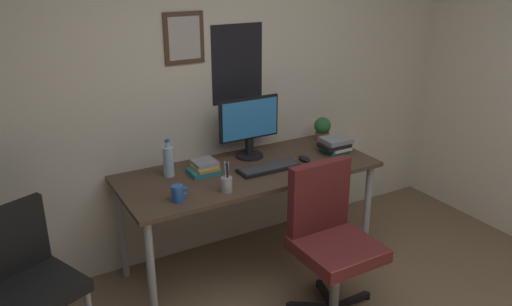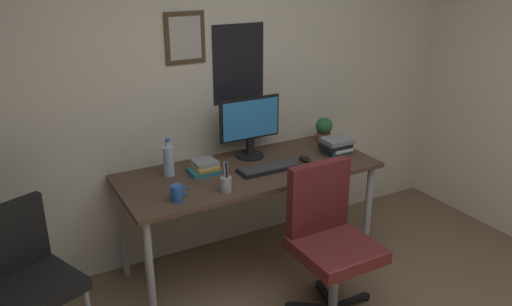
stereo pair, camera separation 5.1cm
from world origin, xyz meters
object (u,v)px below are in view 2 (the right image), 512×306
(side_chair, at_px, (27,273))
(water_bottle, at_px, (169,160))
(coffee_mug_near, at_px, (177,193))
(book_stack_left, at_px, (337,145))
(office_chair, at_px, (329,234))
(potted_plant, at_px, (324,129))
(monitor, at_px, (250,125))
(pen_cup, at_px, (226,183))
(book_stack_right, at_px, (204,167))
(keyboard, at_px, (269,168))
(computer_mouse, at_px, (305,159))

(side_chair, distance_m, water_bottle, 1.07)
(coffee_mug_near, xyz_separation_m, book_stack_left, (1.31, 0.19, 0.01))
(office_chair, relative_size, potted_plant, 4.87)
(water_bottle, bearing_deg, office_chair, -49.43)
(water_bottle, bearing_deg, book_stack_left, -8.91)
(monitor, bearing_deg, book_stack_left, -21.83)
(side_chair, bearing_deg, pen_cup, -3.45)
(book_stack_right, bearing_deg, potted_plant, 6.40)
(potted_plant, bearing_deg, keyboard, -156.67)
(monitor, relative_size, coffee_mug_near, 4.22)
(pen_cup, bearing_deg, computer_mouse, 14.47)
(computer_mouse, distance_m, potted_plant, 0.45)
(monitor, xyz_separation_m, coffee_mug_near, (-0.72, -0.43, -0.19))
(pen_cup, bearing_deg, book_stack_right, 89.94)
(monitor, xyz_separation_m, book_stack_right, (-0.41, -0.12, -0.20))
(office_chair, height_order, pen_cup, pen_cup)
(coffee_mug_near, bearing_deg, water_bottle, 76.92)
(potted_plant, bearing_deg, side_chair, -170.28)
(coffee_mug_near, distance_m, pen_cup, 0.31)
(monitor, bearing_deg, potted_plant, -0.07)
(side_chair, xyz_separation_m, potted_plant, (2.22, 0.38, 0.35))
(monitor, bearing_deg, office_chair, -84.97)
(office_chair, distance_m, side_chair, 1.72)
(office_chair, bearing_deg, keyboard, 97.98)
(pen_cup, height_order, book_stack_right, pen_cup)
(pen_cup, bearing_deg, side_chair, 176.55)
(computer_mouse, bearing_deg, office_chair, -110.03)
(monitor, height_order, potted_plant, monitor)
(coffee_mug_near, distance_m, book_stack_left, 1.32)
(side_chair, distance_m, computer_mouse, 1.89)
(monitor, bearing_deg, keyboard, -91.17)
(office_chair, distance_m, potted_plant, 1.09)
(water_bottle, distance_m, book_stack_right, 0.24)
(computer_mouse, relative_size, water_bottle, 0.44)
(office_chair, bearing_deg, side_chair, 163.56)
(side_chair, relative_size, book_stack_right, 4.51)
(office_chair, height_order, keyboard, office_chair)
(potted_plant, bearing_deg, pen_cup, -156.86)
(monitor, distance_m, water_bottle, 0.64)
(office_chair, distance_m, monitor, 0.99)
(office_chair, distance_m, book_stack_right, 0.93)
(coffee_mug_near, xyz_separation_m, book_stack_right, (0.31, 0.31, -0.01))
(book_stack_left, bearing_deg, book_stack_right, 173.24)
(monitor, bearing_deg, book_stack_right, -163.72)
(computer_mouse, bearing_deg, potted_plant, 37.40)
(water_bottle, xyz_separation_m, potted_plant, (1.27, 0.05, -0.00))
(computer_mouse, relative_size, coffee_mug_near, 1.01)
(keyboard, xyz_separation_m, potted_plant, (0.65, 0.28, 0.09))
(monitor, height_order, computer_mouse, monitor)
(pen_cup, bearing_deg, water_bottle, 118.39)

